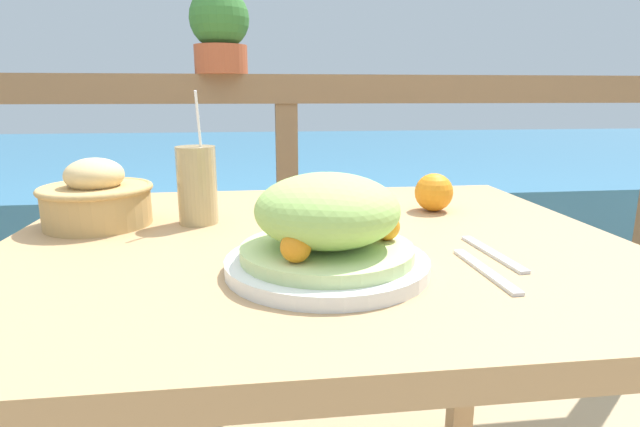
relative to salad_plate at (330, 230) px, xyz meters
The scene contains 10 objects.
patio_table 0.24m from the salad_plate, 91.25° to the left, with size 1.07×0.90×0.77m.
railing_fence 0.98m from the salad_plate, 90.22° to the left, with size 2.80×0.08×1.08m.
sea_backdrop 3.52m from the salad_plate, 90.06° to the left, with size 12.00×4.00×0.57m.
salad_plate is the anchor object (origin of this frame).
drink_glass 0.37m from the salad_plate, 125.79° to the left, with size 0.08×0.08×0.25m.
bread_basket 0.51m from the salad_plate, 142.84° to the left, with size 0.21×0.21×0.13m.
potted_plant 1.07m from the salad_plate, 101.75° to the left, with size 0.18×0.18×0.26m.
fork 0.23m from the salad_plate, ahead, with size 0.02×0.18×0.00m.
knife 0.27m from the salad_plate, ahead, with size 0.03×0.18×0.00m.
orange_near_basket 0.44m from the salad_plate, 51.31° to the left, with size 0.08×0.08×0.08m.
Camera 1 is at (-0.09, -0.84, 1.02)m, focal length 28.00 mm.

